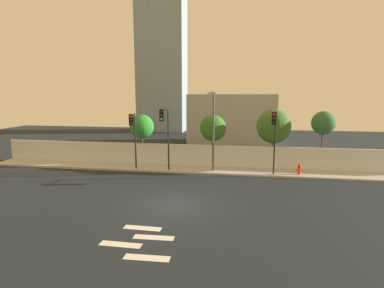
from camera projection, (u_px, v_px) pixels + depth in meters
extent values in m
plane|color=black|center=(174.00, 205.00, 17.59)|extent=(80.00, 80.00, 0.00)
cube|color=#A8A8A8|center=(196.00, 170.00, 25.56)|extent=(36.00, 2.40, 0.15)
cube|color=silver|center=(199.00, 155.00, 26.66)|extent=(36.00, 0.18, 1.80)
cube|color=silver|center=(147.00, 258.00, 11.90)|extent=(1.82, 0.51, 0.01)
cube|color=silver|center=(121.00, 244.00, 12.96)|extent=(1.80, 0.46, 0.01)
cube|color=silver|center=(154.00, 237.00, 13.59)|extent=(1.82, 0.52, 0.01)
cube|color=silver|center=(143.00, 228.00, 14.55)|extent=(1.81, 0.47, 0.01)
cylinder|color=black|center=(135.00, 141.00, 25.37)|extent=(0.12, 0.12, 4.55)
cylinder|color=black|center=(133.00, 115.00, 24.52)|extent=(0.16, 1.03, 0.08)
cube|color=black|center=(131.00, 120.00, 24.07)|extent=(0.36, 0.23, 0.90)
sphere|color=red|center=(131.00, 117.00, 23.91)|extent=(0.18, 0.18, 0.18)
sphere|color=#33260A|center=(131.00, 120.00, 23.95)|extent=(0.18, 0.18, 0.18)
sphere|color=black|center=(131.00, 124.00, 24.00)|extent=(0.18, 0.18, 0.18)
cylinder|color=black|center=(168.00, 140.00, 24.88)|extent=(0.12, 0.12, 4.95)
cylinder|color=black|center=(165.00, 110.00, 23.99)|extent=(0.28, 1.12, 0.08)
cube|color=black|center=(162.00, 115.00, 23.52)|extent=(0.37, 0.26, 0.90)
sphere|color=black|center=(161.00, 112.00, 23.36)|extent=(0.18, 0.18, 0.18)
sphere|color=#33260A|center=(161.00, 115.00, 23.41)|extent=(0.18, 0.18, 0.18)
sphere|color=#19F24C|center=(161.00, 119.00, 23.45)|extent=(0.18, 0.18, 0.18)
cylinder|color=black|center=(275.00, 143.00, 23.53)|extent=(0.12, 0.12, 4.82)
cylinder|color=black|center=(275.00, 113.00, 22.56)|extent=(0.30, 1.28, 0.08)
cube|color=black|center=(274.00, 118.00, 22.02)|extent=(0.37, 0.25, 0.90)
sphere|color=red|center=(274.00, 115.00, 21.86)|extent=(0.18, 0.18, 0.18)
sphere|color=#33260A|center=(274.00, 119.00, 21.91)|extent=(0.18, 0.18, 0.18)
sphere|color=black|center=(274.00, 123.00, 21.95)|extent=(0.18, 0.18, 0.18)
cylinder|color=#4C4C51|center=(213.00, 132.00, 24.38)|extent=(0.16, 0.16, 6.27)
cylinder|color=#4C4C51|center=(213.00, 92.00, 22.97)|extent=(0.16, 1.90, 0.10)
cube|color=beige|center=(212.00, 93.00, 22.05)|extent=(0.61, 0.26, 0.16)
cylinder|color=red|center=(299.00, 170.00, 23.74)|extent=(0.24, 0.24, 0.62)
sphere|color=red|center=(299.00, 166.00, 23.69)|extent=(0.26, 0.26, 0.26)
cylinder|color=red|center=(297.00, 170.00, 23.77)|extent=(0.10, 0.09, 0.09)
cylinder|color=red|center=(301.00, 170.00, 23.71)|extent=(0.10, 0.09, 0.09)
cylinder|color=brown|center=(142.00, 148.00, 28.27)|extent=(0.16, 0.16, 2.75)
sphere|color=#26802B|center=(142.00, 126.00, 27.96)|extent=(2.17, 2.17, 2.17)
cylinder|color=brown|center=(213.00, 150.00, 27.21)|extent=(0.19, 0.19, 2.70)
sphere|color=#326B23|center=(213.00, 128.00, 26.90)|extent=(2.28, 2.28, 2.28)
cylinder|color=brown|center=(273.00, 152.00, 26.37)|extent=(0.17, 0.17, 2.77)
sphere|color=#396327|center=(274.00, 126.00, 26.02)|extent=(2.87, 2.87, 2.87)
cylinder|color=brown|center=(322.00, 150.00, 25.67)|extent=(0.14, 0.14, 3.37)
sphere|color=#2F6134|center=(323.00, 123.00, 25.32)|extent=(1.92, 1.92, 1.92)
cube|color=#A3A3A3|center=(232.00, 119.00, 39.60)|extent=(10.71, 6.00, 6.23)
cube|color=#7B919F|center=(161.00, 29.00, 51.15)|extent=(7.82, 5.00, 33.79)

